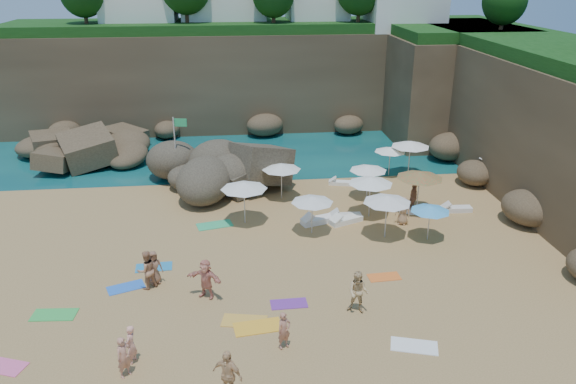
{
  "coord_description": "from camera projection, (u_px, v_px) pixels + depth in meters",
  "views": [
    {
      "loc": [
        -0.97,
        -24.31,
        13.09
      ],
      "look_at": [
        2.0,
        3.0,
        2.0
      ],
      "focal_mm": 35.0,
      "sensor_mm": 36.0,
      "label": 1
    }
  ],
  "objects": [
    {
      "name": "person_stand_0",
      "position": [
        124.0,
        357.0,
        19.02
      ],
      "size": [
        0.66,
        0.66,
        1.54
      ],
      "primitive_type": "imported",
      "rotation": [
        0.0,
        0.0,
        0.78
      ],
      "color": "tan",
      "rests_on": "ground"
    },
    {
      "name": "person_stand_6",
      "position": [
        131.0,
        344.0,
        19.69
      ],
      "size": [
        0.49,
        0.62,
        1.5
      ],
      "primitive_type": "imported",
      "rotation": [
        0.0,
        0.0,
        4.45
      ],
      "color": "#FAA68E",
      "rests_on": "ground"
    },
    {
      "name": "parasol_4",
      "position": [
        495.0,
        156.0,
        35.92
      ],
      "size": [
        2.08,
        2.08,
        1.96
      ],
      "color": "silver",
      "rests_on": "ground"
    },
    {
      "name": "towel_4",
      "position": [
        244.0,
        321.0,
        22.24
      ],
      "size": [
        1.9,
        1.21,
        0.03
      ],
      "primitive_type": "cube",
      "rotation": [
        0.0,
        0.0,
        -0.19
      ],
      "color": "gold",
      "rests_on": "ground"
    },
    {
      "name": "parasol_7",
      "position": [
        371.0,
        181.0,
        30.8
      ],
      "size": [
        2.47,
        2.47,
        2.34
      ],
      "color": "silver",
      "rests_on": "ground"
    },
    {
      "name": "cliff_right",
      "position": [
        548.0,
        122.0,
        35.2
      ],
      "size": [
        8.0,
        30.0,
        8.0
      ],
      "primitive_type": "cube",
      "color": "brown",
      "rests_on": "ground"
    },
    {
      "name": "parasol_0",
      "position": [
        244.0,
        186.0,
        29.96
      ],
      "size": [
        2.53,
        2.53,
        2.39
      ],
      "color": "silver",
      "rests_on": "ground"
    },
    {
      "name": "towel_0",
      "position": [
        126.0,
        287.0,
        24.58
      ],
      "size": [
        1.75,
        1.29,
        0.03
      ],
      "primitive_type": "cube",
      "rotation": [
        0.0,
        0.0,
        0.36
      ],
      "color": "blue",
      "rests_on": "ground"
    },
    {
      "name": "person_stand_5",
      "position": [
        201.0,
        183.0,
        34.46
      ],
      "size": [
        1.38,
        0.51,
        1.45
      ],
      "primitive_type": "imported",
      "rotation": [
        0.0,
        0.0,
        0.09
      ],
      "color": "tan",
      "rests_on": "ground"
    },
    {
      "name": "person_lie_4",
      "position": [
        284.0,
        344.0,
        20.65
      ],
      "size": [
        1.15,
        1.54,
        0.35
      ],
      "primitive_type": "imported",
      "rotation": [
        0.0,
        0.0,
        0.48
      ],
      "color": "#B27159",
      "rests_on": "ground"
    },
    {
      "name": "person_lie_5",
      "position": [
        358.0,
        305.0,
        22.73
      ],
      "size": [
        1.55,
        1.99,
        0.68
      ],
      "primitive_type": "imported",
      "rotation": [
        0.0,
        0.0,
        -0.44
      ],
      "color": "tan",
      "rests_on": "ground"
    },
    {
      "name": "rock_promontory",
      "position": [
        93.0,
        158.0,
        41.06
      ],
      "size": [
        12.0,
        7.0,
        2.0
      ],
      "primitive_type": null,
      "color": "brown",
      "rests_on": "ground"
    },
    {
      "name": "ground",
      "position": [
        254.0,
        254.0,
        27.41
      ],
      "size": [
        120.0,
        120.0,
        0.0
      ],
      "primitive_type": "plane",
      "color": "tan",
      "rests_on": "ground"
    },
    {
      "name": "towel_3",
      "position": [
        54.0,
        315.0,
        22.64
      ],
      "size": [
        1.82,
        1.01,
        0.03
      ],
      "primitive_type": "cube",
      "rotation": [
        0.0,
        0.0,
        -0.08
      ],
      "color": "green",
      "rests_on": "ground"
    },
    {
      "name": "person_stand_1",
      "position": [
        147.0,
        270.0,
        24.25
      ],
      "size": [
        1.08,
        1.02,
        1.77
      ],
      "primitive_type": "imported",
      "rotation": [
        0.0,
        0.0,
        3.68
      ],
      "color": "tan",
      "rests_on": "ground"
    },
    {
      "name": "flag_pole",
      "position": [
        177.0,
        142.0,
        35.18
      ],
      "size": [
        0.86,
        0.16,
        4.44
      ],
      "color": "silver",
      "rests_on": "ground"
    },
    {
      "name": "person_stand_3",
      "position": [
        413.0,
        198.0,
        31.87
      ],
      "size": [
        0.95,
        1.05,
        1.72
      ],
      "primitive_type": "imported",
      "rotation": [
        0.0,
        0.0,
        0.91
      ],
      "color": "#AA7355",
      "rests_on": "ground"
    },
    {
      "name": "person_lie_3",
      "position": [
        207.0,
        292.0,
        23.8
      ],
      "size": [
        2.24,
        2.29,
        0.46
      ],
      "primitive_type": "imported",
      "rotation": [
        0.0,
        0.0,
        -0.5
      ],
      "color": "#E08C75",
      "rests_on": "ground"
    },
    {
      "name": "towel_2",
      "position": [
        258.0,
        327.0,
        21.88
      ],
      "size": [
        1.97,
        1.16,
        0.03
      ],
      "primitive_type": "cube",
      "rotation": [
        0.0,
        0.0,
        0.13
      ],
      "color": "#FFAE28",
      "rests_on": "ground"
    },
    {
      "name": "person_stand_4",
      "position": [
        403.0,
        211.0,
        30.36
      ],
      "size": [
        0.88,
        0.76,
        1.59
      ],
      "primitive_type": "imported",
      "rotation": [
        0.0,
        0.0,
        -0.53
      ],
      "color": "tan",
      "rests_on": "ground"
    },
    {
      "name": "lounger_5",
      "position": [
        456.0,
        209.0,
        32.18
      ],
      "size": [
        1.78,
        0.66,
        0.27
      ],
      "primitive_type": "cube",
      "rotation": [
        0.0,
        0.0,
        -0.05
      ],
      "color": "white",
      "rests_on": "ground"
    },
    {
      "name": "parasol_9",
      "position": [
        312.0,
        199.0,
        28.91
      ],
      "size": [
        2.21,
        2.21,
        2.09
      ],
      "color": "silver",
      "rests_on": "ground"
    },
    {
      "name": "person_lie_2",
      "position": [
        155.0,
        279.0,
        24.83
      ],
      "size": [
        1.3,
        1.72,
        0.41
      ],
      "primitive_type": "imported",
      "rotation": [
        0.0,
        0.0,
        0.4
      ],
      "color": "#8B5F45",
      "rests_on": "ground"
    },
    {
      "name": "towel_6",
      "position": [
        289.0,
        304.0,
        23.38
      ],
      "size": [
        1.55,
        0.8,
        0.03
      ],
      "primitive_type": "cube",
      "rotation": [
        0.0,
        0.0,
        0.02
      ],
      "color": "#742F9B",
      "rests_on": "ground"
    },
    {
      "name": "cliff_corner",
      "position": [
        447.0,
        85.0,
        46.06
      ],
      "size": [
        10.0,
        12.0,
        8.0
      ],
      "primitive_type": "cube",
      "color": "brown",
      "rests_on": "ground"
    },
    {
      "name": "parasol_11",
      "position": [
        387.0,
        199.0,
        28.38
      ],
      "size": [
        2.46,
        2.46,
        2.33
      ],
      "color": "silver",
      "rests_on": "ground"
    },
    {
      "name": "parasol_8",
      "position": [
        368.0,
        168.0,
        33.33
      ],
      "size": [
        2.24,
        2.24,
        2.12
      ],
      "color": "silver",
      "rests_on": "ground"
    },
    {
      "name": "seawater",
      "position": [
        238.0,
        109.0,
        55.06
      ],
      "size": [
        120.0,
        120.0,
        0.0
      ],
      "primitive_type": "plane",
      "color": "#0C4751",
      "rests_on": "ground"
    },
    {
      "name": "parasol_3",
      "position": [
        411.0,
        144.0,
        36.94
      ],
      "size": [
        2.55,
        2.55,
        2.41
      ],
      "color": "silver",
      "rests_on": "ground"
    },
    {
      "name": "lounger_4",
      "position": [
        416.0,
        211.0,
        31.92
      ],
      "size": [
        1.86,
        1.28,
        0.28
      ],
      "primitive_type": "cube",
      "rotation": [
        0.0,
        0.0,
        -0.43
      ],
      "color": "white",
      "rests_on": "ground"
    },
    {
      "name": "lounger_1",
      "position": [
        341.0,
        183.0,
        36.1
      ],
      "size": [
        1.63,
        0.87,
        0.24
      ],
      "primitive_type": "cube",
      "rotation": [
        0.0,
        0.0,
        -0.24
      ],
      "color": "white",
      "rests_on": "ground"
    },
    {
      "name": "lounger_3",
      "position": [
        346.0,
        220.0,
        30.75
      ],
      "size": [
        1.97,
        1.32,
        0.29
      ],
      "primitive_type": "cube",
      "rotation": [
        0.0,
        0.0,
        0.41
      ],
      "color": "white",
      "rests_on": "ground"
    },
    {
      "name": "towel_1",
      "position": [
        3.0,
        366.0,
        19.73
      ],
      "size": [
        1.77,
        1.3,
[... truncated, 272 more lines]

